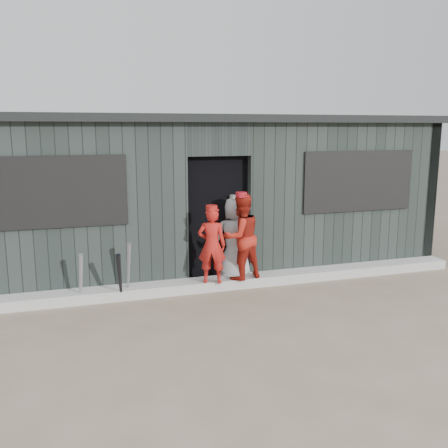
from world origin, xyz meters
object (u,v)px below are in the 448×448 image
object	(u,v)px
bat_right	(120,278)
player_grey_back	(235,239)
player_red_left	(212,245)
player_red_right	(241,237)
bat_mid	(128,270)
dugout	(196,191)
bat_left	(81,279)

from	to	relation	value
bat_right	player_grey_back	distance (m)	1.96
player_red_left	player_red_right	size ratio (longest dim) A/B	0.87
bat_mid	player_grey_back	xyz separation A→B (m)	(1.73, 0.36, 0.26)
bat_mid	bat_right	bearing A→B (deg)	-128.19
player_red_left	player_red_right	world-z (taller)	player_red_right
dugout	bat_right	bearing A→B (deg)	-129.30
bat_right	dugout	size ratio (longest dim) A/B	0.09
player_grey_back	dugout	world-z (taller)	dugout
bat_right	player_red_left	distance (m)	1.40
bat_left	player_red_left	size ratio (longest dim) A/B	0.67
bat_left	player_red_right	distance (m)	2.39
bat_left	dugout	size ratio (longest dim) A/B	0.09
bat_left	dugout	world-z (taller)	dugout
bat_right	player_red_left	xyz separation A→B (m)	(1.36, 0.10, 0.34)
bat_left	player_grey_back	world-z (taller)	player_grey_back
bat_left	player_red_right	size ratio (longest dim) A/B	0.59
bat_mid	dugout	xyz separation A→B (m)	(1.45, 1.77, 0.86)
bat_right	dugout	bearing A→B (deg)	50.70
bat_mid	player_red_left	world-z (taller)	player_red_left
bat_mid	player_red_left	bearing A→B (deg)	-3.59
player_red_left	bat_mid	bearing A→B (deg)	18.01
bat_mid	dugout	size ratio (longest dim) A/B	0.10
bat_right	player_red_left	size ratio (longest dim) A/B	0.69
player_red_left	player_grey_back	xyz separation A→B (m)	(0.51, 0.44, -0.04)
bat_right	player_grey_back	xyz separation A→B (m)	(1.86, 0.54, 0.31)
player_grey_back	dugout	size ratio (longest dim) A/B	0.16
player_red_left	dugout	bearing A→B (deg)	-75.58
bat_left	bat_mid	xyz separation A→B (m)	(0.66, 0.06, 0.05)
player_red_left	player_red_right	bearing A→B (deg)	-150.01
bat_left	player_red_left	bearing A→B (deg)	-0.61
bat_right	bat_mid	bearing A→B (deg)	51.81
player_red_left	dugout	distance (m)	1.94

